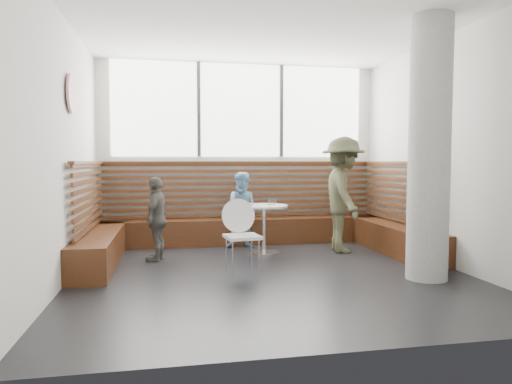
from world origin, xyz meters
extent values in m
cube|color=silver|center=(0.00, 0.00, 1.60)|extent=(5.00, 5.00, 3.20)
cube|color=black|center=(0.00, 0.00, 0.00)|extent=(5.00, 5.00, 0.01)
cube|color=white|center=(0.00, 0.00, 3.20)|extent=(5.00, 5.00, 0.01)
cube|color=white|center=(0.00, 2.48, 2.38)|extent=(4.50, 0.02, 1.65)
cube|color=#3F3F42|center=(-0.75, 2.46, 2.38)|extent=(0.06, 0.04, 1.65)
cube|color=#3F3F42|center=(0.75, 2.46, 2.38)|extent=(0.06, 0.04, 1.65)
cube|color=#3C1F0F|center=(0.00, 2.25, 0.23)|extent=(5.00, 0.50, 0.45)
cube|color=#3C1F0F|center=(-2.25, 1.25, 0.23)|extent=(0.50, 2.50, 0.45)
cube|color=#3C1F0F|center=(2.25, 1.25, 0.23)|extent=(0.50, 2.50, 0.45)
cube|color=#412110|center=(0.00, 2.42, 0.95)|extent=(4.88, 0.08, 0.98)
cube|color=#412110|center=(-2.42, 1.25, 0.95)|extent=(0.08, 2.38, 0.98)
cube|color=#412110|center=(2.42, 1.25, 0.95)|extent=(0.08, 2.38, 0.98)
cylinder|color=gray|center=(1.85, -0.60, 1.60)|extent=(0.50, 0.50, 3.20)
cylinder|color=white|center=(-2.46, 0.40, 2.30)|extent=(0.03, 0.50, 0.50)
cylinder|color=silver|center=(0.19, 1.32, 0.01)|extent=(0.47, 0.47, 0.03)
cylinder|color=silver|center=(0.19, 1.32, 0.38)|extent=(0.07, 0.07, 0.74)
cylinder|color=#B7B7BA|center=(0.19, 1.32, 0.75)|extent=(0.75, 0.75, 0.03)
cube|color=white|center=(-0.34, 0.17, 0.47)|extent=(0.44, 0.42, 0.04)
cylinder|color=white|center=(-0.34, 0.36, 0.73)|extent=(0.46, 0.10, 0.45)
cylinder|color=silver|center=(-0.52, 0.01, 0.22)|extent=(0.02, 0.02, 0.45)
cylinder|color=silver|center=(-0.16, 0.01, 0.22)|extent=(0.02, 0.02, 0.45)
cylinder|color=silver|center=(-0.52, 0.33, 0.22)|extent=(0.02, 0.02, 0.45)
cylinder|color=silver|center=(-0.16, 0.33, 0.22)|extent=(0.02, 0.02, 0.45)
imported|color=#43452E|center=(1.47, 1.23, 0.93)|extent=(0.83, 1.27, 1.85)
imported|color=#75A5CC|center=(-0.04, 1.86, 0.64)|extent=(0.69, 0.58, 1.28)
imported|color=#56554E|center=(-1.46, 1.12, 0.62)|extent=(0.49, 0.78, 1.23)
cylinder|color=white|center=(0.06, 1.45, 0.78)|extent=(0.20, 0.20, 0.01)
cylinder|color=white|center=(0.27, 1.45, 0.78)|extent=(0.20, 0.20, 0.01)
cylinder|color=white|center=(-0.01, 1.30, 0.82)|extent=(0.07, 0.07, 0.11)
cylinder|color=white|center=(0.29, 1.32, 0.82)|extent=(0.07, 0.07, 0.11)
cylinder|color=white|center=(0.36, 1.37, 0.82)|extent=(0.07, 0.07, 0.11)
cube|color=#A5C64C|center=(0.25, 1.16, 0.77)|extent=(0.24, 0.21, 0.00)
camera|label=1|loc=(-1.27, -5.69, 1.45)|focal=32.00mm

